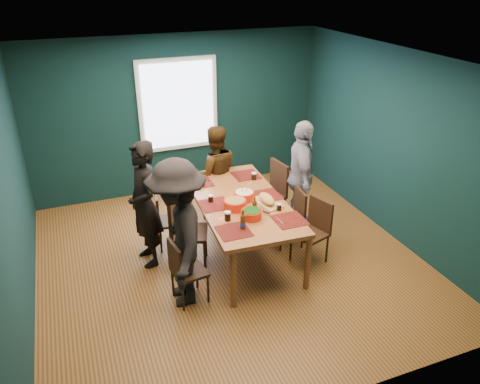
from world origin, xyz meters
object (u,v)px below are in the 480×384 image
object	(u,v)px
chair_left_near	(183,268)
bowl_salad	(235,204)
chair_left_far	(165,216)
bowl_dumpling	(244,195)
cutting_board	(267,200)
dining_table	(241,205)
person_back	(215,174)
chair_right_near	(315,226)
person_right	(301,177)
chair_right_mid	(294,213)
person_far_left	(145,205)
person_near_left	(179,234)
chair_right_far	(273,188)
bowl_herbs	(251,214)
chair_left_mid	(181,226)

from	to	relation	value
chair_left_near	bowl_salad	world-z (taller)	bowl_salad
chair_left_far	bowl_dumpling	world-z (taller)	bowl_dumpling
bowl_dumpling	cutting_board	bearing A→B (deg)	-44.43
bowl_salad	dining_table	bearing A→B (deg)	51.13
bowl_dumpling	cutting_board	distance (m)	0.32
person_back	bowl_dumpling	distance (m)	1.10
chair_right_near	person_right	bearing A→B (deg)	57.32
chair_right_mid	chair_right_near	size ratio (longest dim) A/B	0.94
chair_left_far	chair_right_near	bearing A→B (deg)	-18.97
chair_left_near	person_back	distance (m)	2.10
chair_right_near	person_far_left	distance (m)	2.27
dining_table	person_near_left	world-z (taller)	person_near_left
chair_right_far	person_far_left	size ratio (longest dim) A/B	0.57
person_far_left	chair_right_near	bearing A→B (deg)	62.81
person_far_left	bowl_herbs	distance (m)	1.42
person_near_left	bowl_salad	distance (m)	0.98
chair_left_far	person_near_left	size ratio (longest dim) A/B	0.46
chair_left_far	person_far_left	size ratio (longest dim) A/B	0.48
chair_left_mid	chair_right_near	bearing A→B (deg)	2.81
person_near_left	bowl_salad	xyz separation A→B (m)	(0.86, 0.47, -0.00)
chair_left_mid	chair_right_mid	xyz separation A→B (m)	(1.63, -0.02, -0.12)
chair_right_far	cutting_board	size ratio (longest dim) A/B	1.75
chair_left_near	person_far_left	xyz separation A→B (m)	(-0.22, 1.01, 0.38)
chair_right_near	bowl_dumpling	world-z (taller)	bowl_dumpling
chair_right_near	person_right	distance (m)	0.94
chair_right_near	bowl_herbs	bearing A→B (deg)	163.29
chair_left_far	chair_right_near	world-z (taller)	chair_right_near
chair_left_near	chair_right_far	size ratio (longest dim) A/B	0.84
person_far_left	person_back	size ratio (longest dim) A/B	1.12
chair_left_mid	bowl_herbs	size ratio (longest dim) A/B	4.05
bowl_salad	bowl_dumpling	xyz separation A→B (m)	(0.20, 0.20, -0.00)
dining_table	person_right	distance (m)	1.17
chair_right_mid	person_back	xyz separation A→B (m)	(-0.80, 1.11, 0.28)
chair_right_far	bowl_salad	distance (m)	1.33
chair_left_far	chair_right_mid	world-z (taller)	chair_right_mid
person_back	bowl_salad	bearing A→B (deg)	91.18
dining_table	bowl_dumpling	world-z (taller)	bowl_dumpling
chair_left_mid	person_back	size ratio (longest dim) A/B	0.68
chair_left_far	bowl_dumpling	size ratio (longest dim) A/B	3.11
person_back	person_near_left	size ratio (longest dim) A/B	0.85
person_back	cutting_board	world-z (taller)	person_back
person_far_left	cutting_board	distance (m)	1.60
chair_left_far	chair_left_mid	size ratio (longest dim) A/B	0.81
chair_right_near	person_right	world-z (taller)	person_right
person_right	bowl_salad	bearing A→B (deg)	132.17
chair_left_far	bowl_salad	distance (m)	1.16
bowl_herbs	cutting_board	size ratio (longest dim) A/B	0.46
person_back	bowl_dumpling	size ratio (longest dim) A/B	5.71
chair_left_near	cutting_board	bearing A→B (deg)	13.42
dining_table	person_far_left	size ratio (longest dim) A/B	1.32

